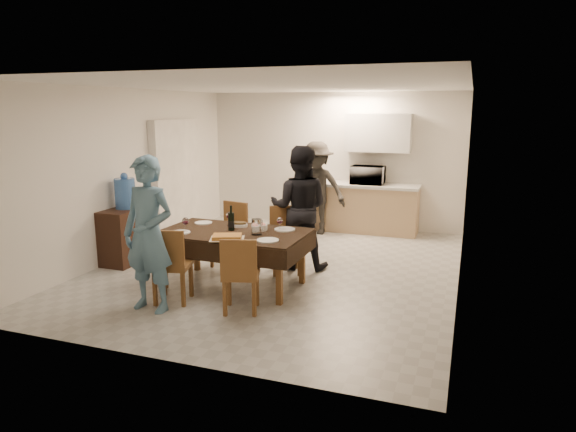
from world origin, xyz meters
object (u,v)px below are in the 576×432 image
(dining_table, at_px, (233,234))
(person_far, at_px, (299,208))
(water_jug, at_px, (125,193))
(microwave, at_px, (368,175))
(water_pitcher, at_px, (257,227))
(savoury_tart, at_px, (227,237))
(wine_bottle, at_px, (231,218))
(person_near, at_px, (149,234))
(person_kitchen, at_px, (316,188))
(console, at_px, (128,235))

(dining_table, height_order, person_far, person_far)
(water_jug, relative_size, microwave, 0.75)
(water_pitcher, bearing_deg, savoury_tart, -127.15)
(dining_table, relative_size, microwave, 3.15)
(wine_bottle, bearing_deg, savoury_tart, -70.77)
(savoury_tart, bearing_deg, dining_table, 104.74)
(savoury_tart, xyz_separation_m, person_far, (0.45, 1.43, 0.13))
(water_pitcher, height_order, person_near, person_near)
(person_kitchen, bearing_deg, dining_table, -93.33)
(savoury_tart, height_order, person_far, person_far)
(water_jug, xyz_separation_m, person_near, (1.45, -1.52, -0.15))
(dining_table, distance_m, wine_bottle, 0.21)
(microwave, bearing_deg, person_far, 79.06)
(person_near, distance_m, person_kitchen, 4.26)
(dining_table, xyz_separation_m, person_near, (-0.55, -1.05, 0.19))
(water_jug, distance_m, water_pitcher, 2.41)
(person_kitchen, bearing_deg, microwave, 27.63)
(person_far, bearing_deg, person_near, 53.61)
(person_near, bearing_deg, dining_table, 66.85)
(console, bearing_deg, person_kitchen, 50.92)
(console, height_order, water_jug, water_jug)
(savoury_tart, bearing_deg, person_near, -134.13)
(water_pitcher, distance_m, savoury_tart, 0.42)
(console, xyz_separation_m, microwave, (3.04, 3.13, 0.67))
(wine_bottle, height_order, person_near, person_near)
(console, relative_size, water_pitcher, 4.47)
(water_jug, relative_size, wine_bottle, 1.37)
(dining_table, bearing_deg, savoury_tart, -74.18)
(water_pitcher, bearing_deg, person_near, -131.99)
(person_far, bearing_deg, water_pitcher, 70.95)
(console, distance_m, person_kitchen, 3.49)
(water_pitcher, relative_size, person_kitchen, 0.12)
(water_pitcher, xyz_separation_m, person_far, (0.20, 1.10, 0.06))
(person_far, relative_size, person_kitchen, 1.04)
(dining_table, height_order, microwave, microwave)
(water_jug, distance_m, microwave, 4.37)
(person_far, xyz_separation_m, person_kitchen, (-0.37, 2.10, -0.04))
(water_jug, distance_m, person_kitchen, 3.46)
(dining_table, xyz_separation_m, person_far, (0.55, 1.05, 0.19))
(person_near, bearing_deg, console, 138.14)
(dining_table, height_order, person_kitchen, person_kitchen)
(dining_table, xyz_separation_m, console, (-2.00, 0.47, -0.29))
(console, relative_size, person_far, 0.50)
(console, distance_m, wine_bottle, 2.05)
(wine_bottle, xyz_separation_m, microwave, (1.09, 3.55, 0.18))
(console, relative_size, microwave, 1.47)
(console, relative_size, water_jug, 1.97)
(person_far, bearing_deg, dining_table, 53.61)
(wine_bottle, bearing_deg, dining_table, -45.00)
(console, distance_m, water_pitcher, 2.44)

